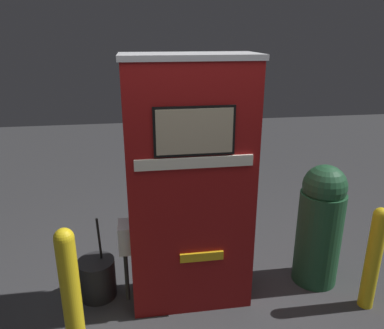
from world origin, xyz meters
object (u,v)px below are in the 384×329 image
(gas_pump, at_px, (190,187))
(safety_bollard, at_px, (71,290))
(trash_bin, at_px, (320,224))
(safety_bollard_far, at_px, (374,256))
(squeegee_bucket, at_px, (97,278))

(gas_pump, distance_m, safety_bollard, 1.12)
(trash_bin, bearing_deg, safety_bollard_far, -56.06)
(safety_bollard, height_order, squeegee_bucket, safety_bollard)
(gas_pump, xyz_separation_m, safety_bollard_far, (1.44, -0.35, -0.54))
(trash_bin, xyz_separation_m, safety_bollard_far, (0.27, -0.40, -0.10))
(trash_bin, xyz_separation_m, squeegee_bucket, (-1.95, 0.08, -0.40))
(trash_bin, relative_size, squeegee_bucket, 1.47)
(safety_bollard, xyz_separation_m, safety_bollard_far, (2.32, 0.12, -0.04))
(trash_bin, bearing_deg, gas_pump, -177.64)
(gas_pump, distance_m, safety_bollard_far, 1.58)
(safety_bollard, xyz_separation_m, squeegee_bucket, (0.10, 0.59, -0.34))
(safety_bollard_far, xyz_separation_m, squeegee_bucket, (-2.22, 0.47, -0.30))
(safety_bollard, distance_m, safety_bollard_far, 2.33)
(safety_bollard, xyz_separation_m, trash_bin, (2.05, 0.52, 0.06))
(gas_pump, height_order, squeegee_bucket, gas_pump)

